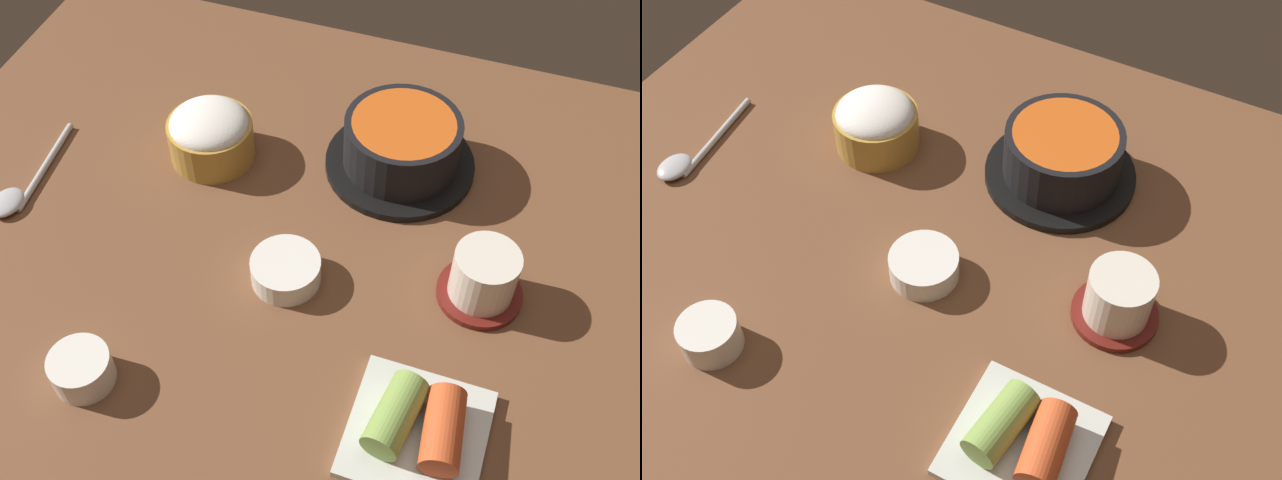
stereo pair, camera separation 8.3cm
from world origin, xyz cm
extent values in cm
cube|color=brown|center=(0.00, 0.00, 1.00)|extent=(100.00, 76.00, 2.00)
cylinder|color=black|center=(6.59, 14.28, 2.51)|extent=(18.04, 18.04, 1.03)
cylinder|color=black|center=(6.59, 14.28, 6.10)|extent=(13.82, 13.82, 6.15)
cylinder|color=#D15619|center=(6.59, 14.28, 8.87)|extent=(12.16, 12.16, 0.60)
cylinder|color=#B78C38|center=(-15.64, 8.79, 4.55)|extent=(10.32, 10.32, 5.10)
ellipsoid|color=white|center=(-15.64, 8.79, 7.10)|extent=(9.49, 9.49, 3.61)
cylinder|color=maroon|center=(19.62, -1.33, 2.40)|extent=(9.08, 9.08, 0.80)
cylinder|color=silver|center=(19.62, -1.33, 5.74)|extent=(6.82, 6.82, 5.89)
cylinder|color=#C6D18C|center=(19.62, -1.33, 8.39)|extent=(5.80, 5.80, 0.40)
cylinder|color=white|center=(-0.51, -5.95, 3.48)|extent=(7.56, 7.56, 2.96)
cylinder|color=#B73323|center=(-0.51, -5.95, 4.66)|extent=(6.20, 6.20, 0.50)
cube|color=silver|center=(17.38, -18.98, 2.50)|extent=(12.73, 12.73, 1.00)
cylinder|color=#7A9E47|center=(15.15, -18.98, 4.83)|extent=(4.82, 8.12, 3.67)
cylinder|color=#C64C23|center=(19.61, -18.98, 4.83)|extent=(4.52, 8.01, 3.67)
cylinder|color=white|center=(-14.82, -23.78, 3.84)|extent=(6.04, 6.04, 3.67)
cylinder|color=#386B2D|center=(-14.82, -23.78, 5.37)|extent=(4.95, 4.95, 0.50)
cylinder|color=#B7B7BC|center=(-33.92, 0.42, 2.40)|extent=(2.42, 14.62, 0.80)
ellipsoid|color=#B7B7BC|center=(-34.73, -6.85, 2.72)|extent=(3.60, 4.68, 1.26)
camera|label=1|loc=(19.02, -51.23, 69.88)|focal=43.48mm
camera|label=2|loc=(26.63, -47.89, 69.88)|focal=43.48mm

